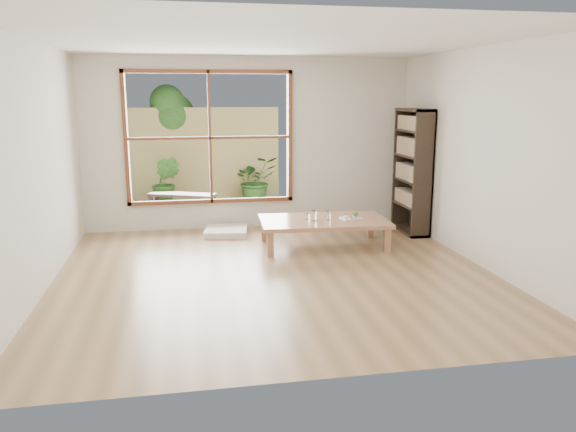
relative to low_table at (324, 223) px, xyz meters
name	(u,v)px	position (x,y,z in m)	size (l,w,h in m)	color
ground	(275,274)	(-0.84, -1.08, -0.33)	(5.00, 5.00, 0.00)	#A57E52
low_table	(324,223)	(0.00, 0.00, 0.00)	(1.77, 1.06, 0.38)	#B07C55
floor_cushion	(226,231)	(-1.26, 0.92, -0.29)	(0.62, 0.62, 0.09)	white
bookshelf	(412,171)	(1.49, 0.56, 0.59)	(0.29, 0.83, 1.84)	#2D2119
glass_tall	(314,216)	(-0.15, -0.05, 0.11)	(0.07, 0.07, 0.14)	silver
glass_mid	(328,216)	(0.06, -0.03, 0.09)	(0.06, 0.06, 0.09)	silver
glass_short	(327,214)	(0.08, 0.10, 0.09)	(0.07, 0.07, 0.09)	silver
glass_small	(308,216)	(-0.21, 0.06, 0.08)	(0.06, 0.06, 0.08)	silver
food_tray	(352,217)	(0.40, -0.02, 0.07)	(0.30, 0.24, 0.09)	white
deck	(209,213)	(-1.44, 2.48, -0.33)	(2.80, 2.00, 0.05)	#3A342A
garden_bench	(182,197)	(-1.89, 2.36, -0.01)	(1.18, 0.76, 0.36)	#2D2119
bamboo_fence	(205,156)	(-1.44, 3.48, 0.57)	(2.80, 0.06, 1.80)	tan
shrub_right	(256,180)	(-0.53, 3.11, 0.14)	(0.80, 0.70, 0.89)	#335F23
shrub_left	(166,182)	(-2.18, 2.98, 0.16)	(0.51, 0.41, 0.93)	#335F23
garden_tree	(167,117)	(-2.12, 3.78, 1.29)	(1.04, 0.85, 2.22)	#4C3D2D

